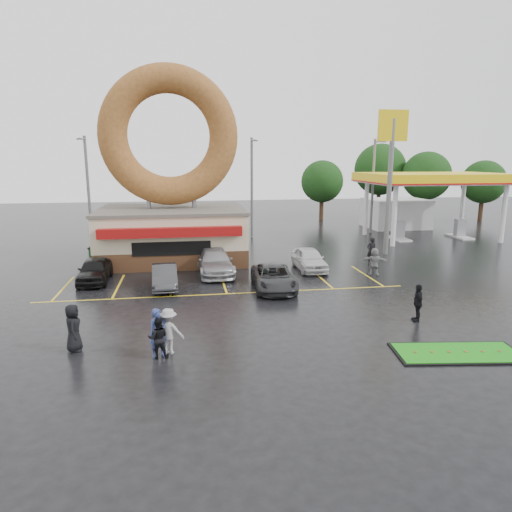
{
  "coord_description": "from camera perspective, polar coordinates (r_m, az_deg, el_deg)",
  "views": [
    {
      "loc": [
        -2.16,
        -20.2,
        7.13
      ],
      "look_at": [
        1.47,
        2.65,
        2.2
      ],
      "focal_mm": 32.0,
      "sensor_mm": 36.0,
      "label": 1
    }
  ],
  "objects": [
    {
      "name": "ground",
      "position": [
        21.53,
        -2.79,
        -7.33
      ],
      "size": [
        120.0,
        120.0,
        0.0
      ],
      "primitive_type": "plane",
      "color": "black",
      "rests_on": "ground"
    },
    {
      "name": "donut_shop",
      "position": [
        33.29,
        -10.54,
        7.24
      ],
      "size": [
        10.2,
        8.7,
        13.5
      ],
      "color": "#472B19",
      "rests_on": "ground"
    },
    {
      "name": "gas_station",
      "position": [
        46.85,
        19.38,
        7.16
      ],
      "size": [
        12.3,
        13.65,
        5.9
      ],
      "color": "silver",
      "rests_on": "ground"
    },
    {
      "name": "shell_sign",
      "position": [
        35.59,
        16.55,
        11.95
      ],
      "size": [
        2.2,
        0.36,
        10.6
      ],
      "color": "slate",
      "rests_on": "ground"
    },
    {
      "name": "streetlight_left",
      "position": [
        40.94,
        -20.26,
        8.02
      ],
      "size": [
        0.4,
        2.21,
        9.0
      ],
      "color": "slate",
      "rests_on": "ground"
    },
    {
      "name": "streetlight_mid",
      "position": [
        41.64,
        -0.52,
        8.8
      ],
      "size": [
        0.4,
        2.21,
        9.0
      ],
      "color": "slate",
      "rests_on": "ground"
    },
    {
      "name": "streetlight_right",
      "position": [
        45.92,
        14.45,
        8.73
      ],
      "size": [
        0.4,
        2.21,
        9.0
      ],
      "color": "slate",
      "rests_on": "ground"
    },
    {
      "name": "tree_far_a",
      "position": [
        57.59,
        20.54,
        9.35
      ],
      "size": [
        5.6,
        5.6,
        8.0
      ],
      "color": "#332114",
      "rests_on": "ground"
    },
    {
      "name": "tree_far_b",
      "position": [
        59.13,
        26.57,
        8.27
      ],
      "size": [
        4.9,
        4.9,
        7.0
      ],
      "color": "#332114",
      "rests_on": "ground"
    },
    {
      "name": "tree_far_c",
      "position": [
        59.35,
        15.25,
        10.38
      ],
      "size": [
        6.3,
        6.3,
        9.0
      ],
      "color": "#332114",
      "rests_on": "ground"
    },
    {
      "name": "tree_far_d",
      "position": [
        54.7,
        8.27,
        9.19
      ],
      "size": [
        4.9,
        4.9,
        7.0
      ],
      "color": "#332114",
      "rests_on": "ground"
    },
    {
      "name": "car_black",
      "position": [
        28.53,
        -19.51,
        -1.67
      ],
      "size": [
        1.72,
        4.21,
        1.43
      ],
      "primitive_type": "imported",
      "rotation": [
        0.0,
        0.0,
        0.01
      ],
      "color": "black",
      "rests_on": "ground"
    },
    {
      "name": "car_dgrey",
      "position": [
        26.23,
        -11.35,
        -2.54
      ],
      "size": [
        1.56,
        3.95,
        1.28
      ],
      "primitive_type": "imported",
      "rotation": [
        0.0,
        0.0,
        0.05
      ],
      "color": "#323235",
      "rests_on": "ground"
    },
    {
      "name": "car_silver",
      "position": [
        28.97,
        -5.17,
        -0.72
      ],
      "size": [
        2.31,
        5.32,
        1.52
      ],
      "primitive_type": "imported",
      "rotation": [
        0.0,
        0.0,
        0.03
      ],
      "color": "#96979B",
      "rests_on": "ground"
    },
    {
      "name": "car_grey",
      "position": [
        25.43,
        2.2,
        -2.71
      ],
      "size": [
        2.45,
        4.89,
        1.33
      ],
      "primitive_type": "imported",
      "rotation": [
        0.0,
        0.0,
        -0.05
      ],
      "color": "#2B2B2D",
      "rests_on": "ground"
    },
    {
      "name": "car_white",
      "position": [
        30.0,
        6.65,
        -0.38
      ],
      "size": [
        1.73,
        4.26,
        1.45
      ],
      "primitive_type": "imported",
      "rotation": [
        0.0,
        0.0,
        -0.0
      ],
      "color": "silver",
      "rests_on": "ground"
    },
    {
      "name": "person_blue",
      "position": [
        17.22,
        -12.15,
        -9.39
      ],
      "size": [
        0.8,
        0.71,
        1.85
      ],
      "primitive_type": "imported",
      "rotation": [
        0.0,
        0.0,
        0.49
      ],
      "color": "navy",
      "rests_on": "ground"
    },
    {
      "name": "person_blackjkt",
      "position": [
        17.21,
        -12.14,
        -9.98
      ],
      "size": [
        0.75,
        0.58,
        1.52
      ],
      "primitive_type": "imported",
      "rotation": [
        0.0,
        0.0,
        3.15
      ],
      "color": "black",
      "rests_on": "ground"
    },
    {
      "name": "person_hoodie",
      "position": [
        17.43,
        -10.87,
        -9.23
      ],
      "size": [
        1.25,
        0.9,
        1.75
      ],
      "primitive_type": "imported",
      "rotation": [
        0.0,
        0.0,
        2.9
      ],
      "color": "gray",
      "rests_on": "ground"
    },
    {
      "name": "person_bystander",
      "position": [
        18.66,
        -21.88,
        -8.33
      ],
      "size": [
        0.69,
        0.96,
        1.83
      ],
      "primitive_type": "imported",
      "rotation": [
        0.0,
        0.0,
        1.69
      ],
      "color": "black",
      "rests_on": "ground"
    },
    {
      "name": "person_cameraman",
      "position": [
        21.7,
        19.56,
        -5.51
      ],
      "size": [
        0.63,
        1.06,
        1.7
      ],
      "primitive_type": "imported",
      "rotation": [
        0.0,
        0.0,
        -1.8
      ],
      "color": "black",
      "rests_on": "ground"
    },
    {
      "name": "person_walker_near",
      "position": [
        29.43,
        14.58,
        -0.65
      ],
      "size": [
        1.68,
        1.07,
        1.73
      ],
      "primitive_type": "imported",
      "rotation": [
        0.0,
        0.0,
        2.76
      ],
      "color": "gray",
      "rests_on": "ground"
    },
    {
      "name": "person_walker_far",
      "position": [
        32.33,
        14.23,
        0.62
      ],
      "size": [
        0.69,
        0.45,
        1.88
      ],
      "primitive_type": "imported",
      "rotation": [
        0.0,
        0.0,
        3.13
      ],
      "color": "black",
      "rests_on": "ground"
    },
    {
      "name": "dumpster",
      "position": [
        32.46,
        -18.31,
        -0.1
      ],
      "size": [
        1.95,
        1.45,
        1.3
      ],
      "primitive_type": "cube",
      "rotation": [
        0.0,
        0.0,
        -0.14
      ],
      "color": "#184021",
      "rests_on": "ground"
    },
    {
      "name": "putting_green",
      "position": [
        18.97,
        23.87,
        -11.02
      ],
      "size": [
        4.9,
        2.61,
        0.58
      ],
      "color": "black",
      "rests_on": "ground"
    }
  ]
}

